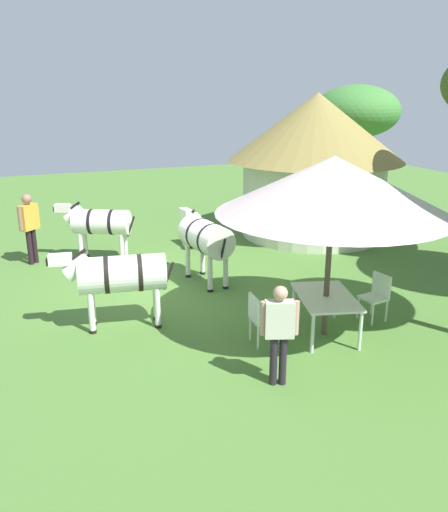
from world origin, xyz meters
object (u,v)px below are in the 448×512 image
(striped_lounge_chair, at_px, (193,237))
(shade_umbrella, at_px, (333,185))
(patio_dining_table, at_px, (326,300))
(zebra_nearest_camera, at_px, (120,275))
(patio_chair_near_lawn, at_px, (377,294))
(acacia_tree_left_background, at_px, (356,112))
(guest_beside_umbrella, at_px, (279,326))
(zebra_by_umbrella, at_px, (205,237))
(patio_chair_east_end, at_px, (259,316))
(thatched_hut, at_px, (315,159))
(standing_watcher, at_px, (29,222))
(zebra_toward_hut, at_px, (99,223))

(striped_lounge_chair, bearing_deg, shade_umbrella, 101.47)
(patio_dining_table, relative_size, zebra_nearest_camera, 0.75)
(patio_chair_near_lawn, relative_size, acacia_tree_left_background, 0.21)
(striped_lounge_chair, bearing_deg, acacia_tree_left_background, -151.40)
(patio_chair_near_lawn, height_order, zebra_nearest_camera, zebra_nearest_camera)
(guest_beside_umbrella, relative_size, zebra_by_umbrella, 0.75)
(patio_dining_table, bearing_deg, patio_chair_east_end, -93.78)
(patio_dining_table, distance_m, patio_chair_east_end, 1.27)
(patio_chair_east_end, distance_m, zebra_by_umbrella, 3.28)
(thatched_hut, xyz_separation_m, zebra_nearest_camera, (4.35, -6.65, -1.25))
(patio_chair_east_end, distance_m, guest_beside_umbrella, 1.37)
(acacia_tree_left_background, bearing_deg, patio_chair_east_end, -42.17)
(striped_lounge_chair, bearing_deg, standing_watcher, 6.43)
(thatched_hut, xyz_separation_m, striped_lounge_chair, (-0.09, -3.75, -2.01))
(patio_chair_east_end, bearing_deg, acacia_tree_left_background, 141.61)
(patio_dining_table, distance_m, guest_beside_umbrella, 1.98)
(patio_chair_east_end, distance_m, acacia_tree_left_background, 12.17)
(zebra_nearest_camera, height_order, zebra_by_umbrella, zebra_by_umbrella)
(patio_dining_table, bearing_deg, acacia_tree_left_background, 142.96)
(zebra_by_umbrella, height_order, acacia_tree_left_background, acacia_tree_left_background)
(striped_lounge_chair, xyz_separation_m, acacia_tree_left_background, (-2.73, 7.09, 3.17))
(acacia_tree_left_background, bearing_deg, standing_watcher, -76.84)
(guest_beside_umbrella, distance_m, zebra_toward_hut, 7.23)
(shade_umbrella, relative_size, zebra_nearest_camera, 1.78)
(shade_umbrella, bearing_deg, guest_beside_umbrella, -52.70)
(zebra_by_umbrella, bearing_deg, zebra_toward_hut, 118.59)
(patio_chair_near_lawn, relative_size, guest_beside_umbrella, 0.57)
(patio_chair_near_lawn, relative_size, striped_lounge_chair, 1.04)
(thatched_hut, bearing_deg, zebra_by_umbrella, -58.44)
(patio_chair_east_end, relative_size, striped_lounge_chair, 1.04)
(guest_beside_umbrella, bearing_deg, acacia_tree_left_background, -109.56)
(patio_chair_east_end, height_order, guest_beside_umbrella, guest_beside_umbrella)
(acacia_tree_left_background, bearing_deg, striped_lounge_chair, -68.94)
(zebra_nearest_camera, bearing_deg, striped_lounge_chair, -22.81)
(shade_umbrella, distance_m, patio_chair_east_end, 2.53)
(standing_watcher, distance_m, striped_lounge_chair, 4.32)
(shade_umbrella, relative_size, zebra_toward_hut, 2.07)
(standing_watcher, distance_m, zebra_by_umbrella, 4.60)
(patio_chair_east_end, bearing_deg, zebra_nearest_camera, -123.97)
(guest_beside_umbrella, bearing_deg, zebra_by_umbrella, -76.25)
(shade_umbrella, bearing_deg, thatched_hut, 151.05)
(patio_chair_east_end, bearing_deg, guest_beside_umbrella, -9.45)
(thatched_hut, height_order, striped_lounge_chair, thatched_hut)
(patio_chair_east_end, distance_m, patio_chair_near_lawn, 2.51)
(standing_watcher, bearing_deg, zebra_nearest_camera, 64.32)
(standing_watcher, bearing_deg, striped_lounge_chair, 136.59)
(patio_chair_near_lawn, distance_m, zebra_nearest_camera, 4.83)
(patio_chair_east_end, bearing_deg, patio_dining_table, 90.00)
(patio_chair_near_lawn, xyz_separation_m, standing_watcher, (-6.01, -5.92, 0.55))
(thatched_hut, distance_m, standing_watcher, 8.09)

